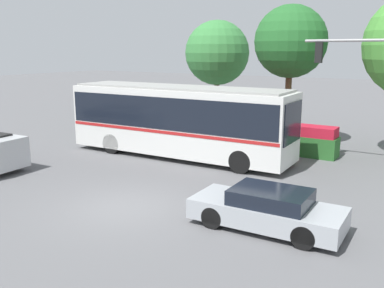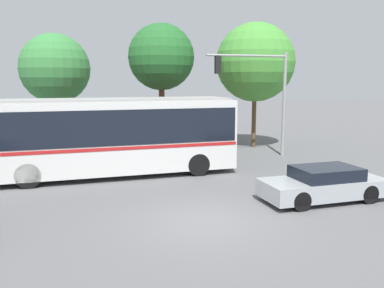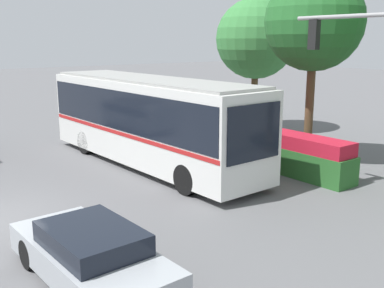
% 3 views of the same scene
% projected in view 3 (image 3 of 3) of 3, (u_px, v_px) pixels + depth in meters
% --- Properties ---
extents(city_bus, '(11.26, 2.89, 3.42)m').
position_uv_depth(city_bus, '(149.00, 116.00, 17.78)').
color(city_bus, silver).
rests_on(city_bus, ground).
extents(sedan_foreground, '(4.44, 1.89, 1.20)m').
position_uv_depth(sedan_foreground, '(91.00, 255.00, 9.23)').
color(sedan_foreground, '#9EA3A8').
rests_on(sedan_foreground, ground).
extents(flowering_hedge, '(8.73, 1.11, 1.48)m').
position_uv_depth(flowering_hedge, '(255.00, 145.00, 18.36)').
color(flowering_hedge, '#286028').
rests_on(flowering_hedge, ground).
extents(street_tree_left, '(4.20, 4.20, 7.01)m').
position_uv_depth(street_tree_left, '(256.00, 39.00, 23.95)').
color(street_tree_left, brown).
rests_on(street_tree_left, ground).
extents(street_tree_centre, '(3.80, 3.80, 7.42)m').
position_uv_depth(street_tree_centre, '(314.00, 22.00, 17.47)').
color(street_tree_centre, brown).
rests_on(street_tree_centre, ground).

